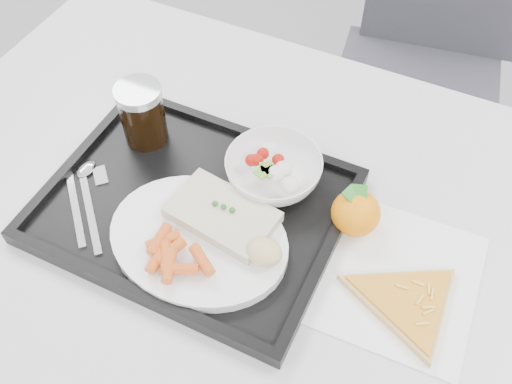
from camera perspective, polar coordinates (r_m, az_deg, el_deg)
table at (r=0.95m, az=-0.41°, el=-3.61°), size 1.20×0.80×0.75m
chair at (r=1.58m, az=17.04°, el=13.61°), size 0.48×0.48×0.93m
tray at (r=0.89m, az=-6.23°, el=-1.51°), size 0.45×0.35×0.03m
dinner_plate at (r=0.84m, az=-5.74°, el=-4.74°), size 0.27×0.27×0.02m
fish_fillet at (r=0.84m, az=-3.38°, el=-2.25°), size 0.17×0.11×0.03m
bread_roll at (r=0.79m, az=0.80°, el=-6.00°), size 0.06×0.05×0.03m
salad_bowl at (r=0.89m, az=1.77°, el=2.18°), size 0.15×0.15×0.05m
cola_glass at (r=0.95m, az=-11.31°, el=7.74°), size 0.08×0.08×0.11m
cutlery at (r=0.93m, az=-16.66°, el=-0.18°), size 0.14×0.15×0.01m
napkin at (r=0.85m, az=12.99°, el=-8.10°), size 0.26×0.25×0.00m
tangerine at (r=0.86m, az=9.94°, el=-2.06°), size 0.08×0.08×0.07m
pizza_slice at (r=0.83m, az=14.85°, el=-10.60°), size 0.21×0.21×0.02m
carrot_pile at (r=0.80m, az=-8.51°, el=-6.25°), size 0.11×0.09×0.02m
salad_contents at (r=0.88m, az=1.78°, el=2.33°), size 0.10×0.06×0.02m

